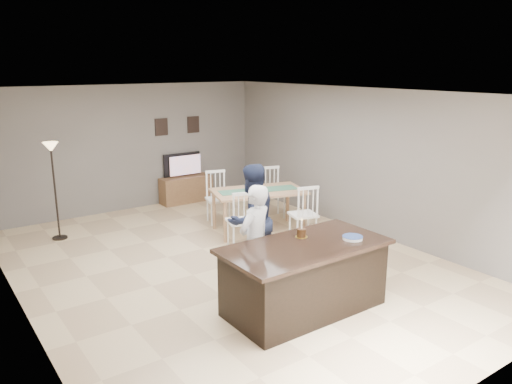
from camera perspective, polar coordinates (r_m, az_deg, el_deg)
floor at (r=8.04m, az=-3.01°, el=-8.34°), size 8.00×8.00×0.00m
room_shell at (r=7.55m, az=-3.17°, el=3.47°), size 8.00×8.00×8.00m
kitchen_island at (r=6.53m, az=5.55°, el=-9.63°), size 2.15×1.10×0.90m
tv_console at (r=11.63m, az=-7.99°, el=0.31°), size 1.20×0.40×0.60m
television at (r=11.57m, az=-8.25°, el=3.09°), size 0.91×0.12×0.53m
tv_screen_glow at (r=11.50m, az=-8.07°, el=3.06°), size 0.78×0.00×0.78m
picture_frames at (r=11.53m, az=-8.94°, el=7.49°), size 1.10×0.02×0.38m
doorway at (r=4.49m, az=-20.25°, el=-10.87°), size 0.00×2.10×2.65m
woman at (r=6.77m, az=-0.12°, el=-5.65°), size 0.66×0.53×1.57m
man at (r=7.45m, az=-0.52°, el=-3.22°), size 0.88×0.71×1.70m
birthday_cake at (r=6.60m, az=5.22°, el=-4.64°), size 0.16×0.16×0.25m
plate_stack at (r=6.62m, az=10.98°, el=-5.15°), size 0.27×0.27×0.04m
dining_table at (r=9.42m, az=0.28°, el=-0.61°), size 2.10×2.30×1.04m
floor_lamp at (r=9.53m, az=-22.24°, el=2.92°), size 0.27×0.27×1.78m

